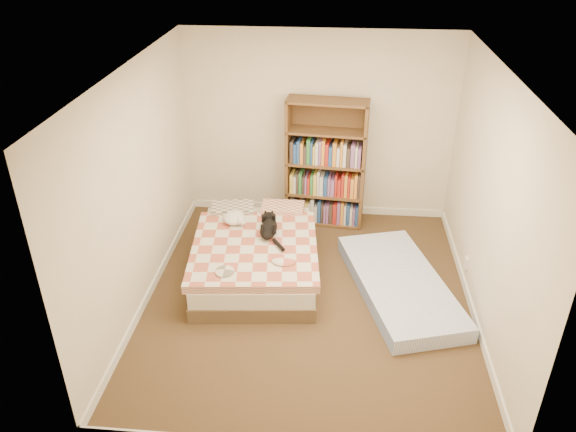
# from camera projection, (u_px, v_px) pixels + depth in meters

# --- Properties ---
(room) EXTENTS (3.51, 4.01, 2.51)m
(room) POSITION_uv_depth(u_px,v_px,m) (310.00, 201.00, 5.59)
(room) COLOR #462C1E
(room) RESTS_ON ground
(bed) EXTENTS (1.53, 2.01, 0.51)m
(bed) POSITION_uv_depth(u_px,v_px,m) (256.00, 254.00, 6.53)
(bed) COLOR brown
(bed) RESTS_ON room
(bookshelf) EXTENTS (1.05, 0.44, 1.70)m
(bookshelf) POSITION_uv_depth(u_px,v_px,m) (325.00, 180.00, 7.40)
(bookshelf) COLOR #4F331B
(bookshelf) RESTS_ON room
(floor_mattress) EXTENTS (1.39, 2.11, 0.17)m
(floor_mattress) POSITION_uv_depth(u_px,v_px,m) (400.00, 284.00, 6.24)
(floor_mattress) COLOR #8098D6
(floor_mattress) RESTS_ON room
(black_cat) EXTENTS (0.27, 0.73, 0.17)m
(black_cat) POSITION_uv_depth(u_px,v_px,m) (269.00, 227.00, 6.48)
(black_cat) COLOR black
(black_cat) RESTS_ON bed
(white_dog) EXTENTS (0.29, 0.31, 0.14)m
(white_dog) POSITION_uv_depth(u_px,v_px,m) (235.00, 218.00, 6.67)
(white_dog) COLOR white
(white_dog) RESTS_ON bed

